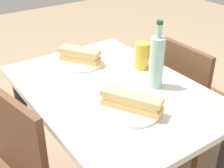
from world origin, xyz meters
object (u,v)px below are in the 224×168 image
knife_near (134,100)px  baguette_sandwich_far (80,55)px  plate_far (80,62)px  beer_glass (142,56)px  chair_far (189,100)px  dining_table (112,113)px  water_bottle (157,61)px  plate_near (131,110)px  knife_far (83,56)px  baguette_sandwich_near (132,101)px

knife_near → baguette_sandwich_far: bearing=178.9°
plate_far → beer_glass: size_ratio=1.79×
chair_far → plate_far: 0.68m
knife_near → beer_glass: 0.34m
dining_table → chair_far: 0.57m
knife_near → water_bottle: bearing=109.9°
chair_far → plate_far: bearing=-119.5°
plate_near → knife_far: bearing=170.4°
chair_far → baguette_sandwich_near: 0.70m
baguette_sandwich_near → knife_far: 0.55m
dining_table → plate_near: (0.20, -0.04, 0.14)m
water_bottle → knife_far: bearing=-164.7°
dining_table → plate_far: bearing=178.3°
baguette_sandwich_near → beer_glass: size_ratio=1.85×
dining_table → knife_near: (0.16, 0.00, 0.16)m
plate_far → dining_table: bearing=-1.7°
plate_far → knife_far: (-0.04, 0.04, 0.01)m
chair_far → knife_near: size_ratio=5.18×
chair_far → baguette_sandwich_near: chair_far is taller
baguette_sandwich_far → knife_near: bearing=-1.1°
knife_near → knife_far: bearing=174.4°
chair_far → knife_near: bearing=-73.8°
knife_near → water_bottle: water_bottle is taller
plate_near → knife_near: (-0.04, 0.04, 0.01)m
chair_far → plate_near: bearing=-71.6°
dining_table → baguette_sandwich_near: 0.27m
baguette_sandwich_far → knife_far: size_ratio=1.29×
baguette_sandwich_far → beer_glass: 0.32m
plate_near → plate_far: (-0.50, 0.05, 0.00)m
plate_near → knife_far: 0.55m
baguette_sandwich_near → plate_far: (-0.50, 0.05, -0.04)m
beer_glass → knife_far: bearing=-144.5°
beer_glass → baguette_sandwich_far: bearing=-134.3°
beer_glass → chair_far: bearing=75.3°
plate_near → dining_table: bearing=168.1°
plate_near → knife_near: 0.06m
baguette_sandwich_near → water_bottle: 0.25m
baguette_sandwich_near → beer_glass: 0.40m
chair_far → knife_near: (0.16, -0.55, 0.28)m
plate_near → water_bottle: water_bottle is taller
dining_table → baguette_sandwich_far: 0.36m
chair_far → knife_far: (-0.35, -0.50, 0.28)m
dining_table → baguette_sandwich_far: (-0.31, 0.01, 0.19)m
knife_near → knife_far: size_ratio=0.97×
baguette_sandwich_near → dining_table: bearing=168.1°
chair_far → baguette_sandwich_far: 0.70m
chair_far → plate_far: (-0.31, -0.54, 0.27)m
chair_far → baguette_sandwich_far: chair_far is taller
knife_near → baguette_sandwich_far: 0.47m
knife_near → plate_far: knife_near is taller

